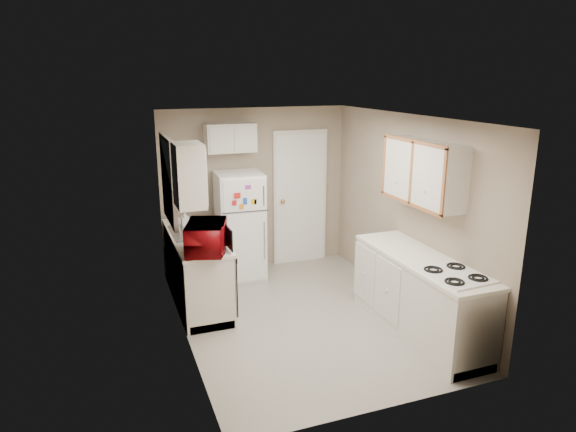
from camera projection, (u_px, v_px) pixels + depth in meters
name	position (u px, v px, depth m)	size (l,w,h in m)	color
floor	(302.00, 317.00, 6.25)	(3.80, 3.80, 0.00)	#B3AFA5
ceiling	(304.00, 117.00, 5.61)	(3.80, 3.80, 0.00)	white
wall_left	(181.00, 235.00, 5.46)	(3.80, 3.80, 0.00)	gray
wall_right	(407.00, 212.00, 6.40)	(3.80, 3.80, 0.00)	gray
wall_back	(256.00, 189.00, 7.65)	(2.80, 2.80, 0.00)	gray
wall_front	(389.00, 283.00, 4.21)	(2.80, 2.80, 0.00)	gray
left_counter	(197.00, 269.00, 6.57)	(0.60, 1.80, 0.90)	silver
dishwasher	(230.00, 280.00, 6.12)	(0.03, 0.58, 0.72)	black
sink	(193.00, 235.00, 6.60)	(0.54, 0.74, 0.16)	gray
microwave	(207.00, 239.00, 5.81)	(0.34, 0.62, 0.41)	maroon
soap_bottle	(185.00, 219.00, 6.82)	(0.09, 0.09, 0.20)	white
window_blinds	(169.00, 180.00, 6.32)	(0.10, 0.98, 1.08)	silver
upper_cabinet_left	(189.00, 175.00, 5.55)	(0.30, 0.45, 0.70)	silver
refrigerator	(240.00, 226.00, 7.30)	(0.63, 0.62, 1.54)	white
cabinet_over_fridge	(230.00, 138.00, 7.16)	(0.70, 0.30, 0.40)	silver
interior_door	(300.00, 198.00, 7.89)	(0.86, 0.06, 2.08)	white
right_counter	(419.00, 296.00, 5.77)	(0.60, 2.00, 0.90)	silver
stove	(451.00, 321.00, 5.29)	(0.54, 0.66, 0.80)	white
upper_cabinet_right	(424.00, 172.00, 5.73)	(0.30, 1.20, 0.70)	silver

